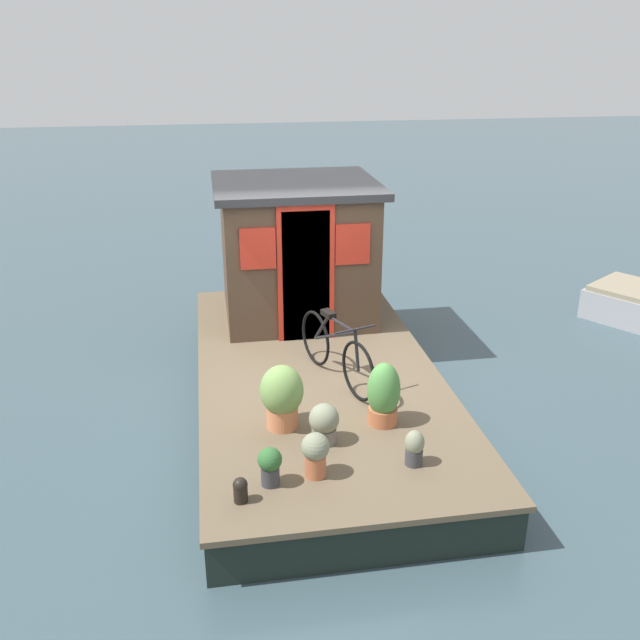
# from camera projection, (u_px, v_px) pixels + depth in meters

# --- Properties ---
(ground_plane) EXTENTS (60.00, 60.00, 0.00)m
(ground_plane) POSITION_uv_depth(u_px,v_px,m) (317.00, 405.00, 8.41)
(ground_plane) COLOR #384C54
(houseboat_deck) EXTENTS (5.78, 2.79, 0.51)m
(houseboat_deck) POSITION_uv_depth(u_px,v_px,m) (317.00, 387.00, 8.32)
(houseboat_deck) COLOR brown
(houseboat_deck) RESTS_ON ground_plane
(houseboat_cabin) EXTENTS (2.00, 2.17, 1.88)m
(houseboat_cabin) POSITION_uv_depth(u_px,v_px,m) (296.00, 249.00, 9.48)
(houseboat_cabin) COLOR #4C3828
(houseboat_cabin) RESTS_ON houseboat_deck
(bicycle) EXTENTS (1.58, 0.65, 0.80)m
(bicycle) POSITION_uv_depth(u_px,v_px,m) (336.00, 351.00, 7.80)
(bicycle) COLOR black
(bicycle) RESTS_ON houseboat_deck
(potted_plant_sage) EXTENTS (0.25, 0.25, 0.43)m
(potted_plant_sage) POSITION_uv_depth(u_px,v_px,m) (315.00, 453.00, 6.12)
(potted_plant_sage) COLOR #B2603D
(potted_plant_sage) RESTS_ON houseboat_deck
(potted_plant_lavender) EXTENTS (0.22, 0.22, 0.36)m
(potted_plant_lavender) POSITION_uv_depth(u_px,v_px,m) (270.00, 465.00, 6.02)
(potted_plant_lavender) COLOR #38383D
(potted_plant_lavender) RESTS_ON houseboat_deck
(potted_plant_basil) EXTENTS (0.29, 0.29, 0.41)m
(potted_plant_basil) POSITION_uv_depth(u_px,v_px,m) (324.00, 423.00, 6.65)
(potted_plant_basil) COLOR slate
(potted_plant_basil) RESTS_ON houseboat_deck
(potted_plant_succulent) EXTENTS (0.18, 0.18, 0.35)m
(potted_plant_succulent) POSITION_uv_depth(u_px,v_px,m) (414.00, 447.00, 6.31)
(potted_plant_succulent) COLOR #38383D
(potted_plant_succulent) RESTS_ON houseboat_deck
(potted_plant_ivy) EXTENTS (0.43, 0.43, 0.67)m
(potted_plant_ivy) POSITION_uv_depth(u_px,v_px,m) (282.00, 395.00, 6.86)
(potted_plant_ivy) COLOR #C6754C
(potted_plant_ivy) RESTS_ON houseboat_deck
(potted_plant_rosemary) EXTENTS (0.34, 0.34, 0.67)m
(potted_plant_rosemary) POSITION_uv_depth(u_px,v_px,m) (384.00, 395.00, 6.94)
(potted_plant_rosemary) COLOR #B2603D
(potted_plant_rosemary) RESTS_ON houseboat_deck
(mooring_bollard) EXTENTS (0.13, 0.13, 0.23)m
(mooring_bollard) POSITION_uv_depth(u_px,v_px,m) (240.00, 489.00, 5.82)
(mooring_bollard) COLOR black
(mooring_bollard) RESTS_ON houseboat_deck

